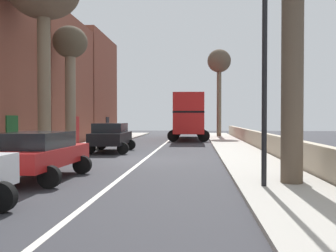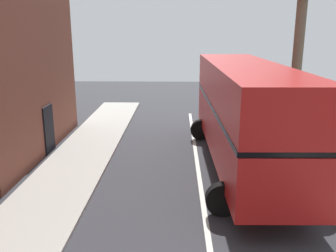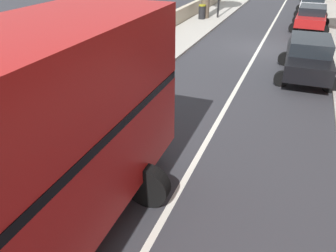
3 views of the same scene
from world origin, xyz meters
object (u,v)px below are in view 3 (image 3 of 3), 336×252
at_px(parked_car_white_left_1, 312,3).
at_px(parked_car_red_left_3, 311,16).
at_px(litter_bin_right, 202,12).
at_px(parked_car_black_left_0, 308,56).

height_order(parked_car_white_left_1, parked_car_red_left_3, parked_car_white_left_1).
height_order(parked_car_red_left_3, litter_bin_right, parked_car_red_left_3).
distance_m(parked_car_black_left_0, litter_bin_right, 12.63).
bearing_deg(parked_car_red_left_3, parked_car_white_left_1, -89.99).
relative_size(parked_car_black_left_0, parked_car_white_left_1, 1.04).
bearing_deg(litter_bin_right, parked_car_black_left_0, 128.14).
distance_m(parked_car_black_left_0, parked_car_white_left_1, 15.24).
distance_m(parked_car_red_left_3, litter_bin_right, 7.81).
bearing_deg(parked_car_black_left_0, parked_car_white_left_1, -90.01).
height_order(parked_car_black_left_0, parked_car_white_left_1, parked_car_black_left_0).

